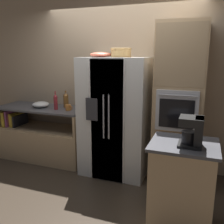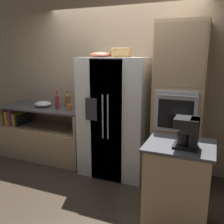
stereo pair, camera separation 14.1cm
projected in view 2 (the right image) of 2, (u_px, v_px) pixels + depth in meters
name	position (u px, v px, depth m)	size (l,w,h in m)	color
ground_plane	(110.00, 172.00, 3.88)	(20.00, 20.00, 0.00)	#382D23
wall_back	(122.00, 78.00, 4.00)	(12.00, 0.06, 2.80)	tan
counter_left	(45.00, 138.00, 4.41)	(1.58, 0.67, 0.90)	tan
refrigerator	(116.00, 117.00, 3.73)	(0.97, 0.79, 1.74)	white
wall_oven	(179.00, 106.00, 3.39)	(0.64, 0.72, 2.19)	tan
island_counter	(177.00, 187.00, 2.54)	(0.66, 0.59, 0.93)	tan
wicker_basket	(121.00, 52.00, 3.47)	(0.30, 0.30, 0.13)	tan
fruit_bowl	(101.00, 55.00, 3.57)	(0.32, 0.32, 0.07)	#DB664C
bottle_tall	(57.00, 101.00, 4.06)	(0.06, 0.06, 0.30)	maroon
bottle_short	(68.00, 100.00, 4.21)	(0.08, 0.08, 0.28)	brown
mug	(70.00, 107.00, 4.00)	(0.12, 0.08, 0.09)	orange
mixing_bowl	(43.00, 104.00, 4.25)	(0.28, 0.28, 0.10)	white
coffee_maker	(189.00, 132.00, 2.32)	(0.22, 0.22, 0.28)	black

